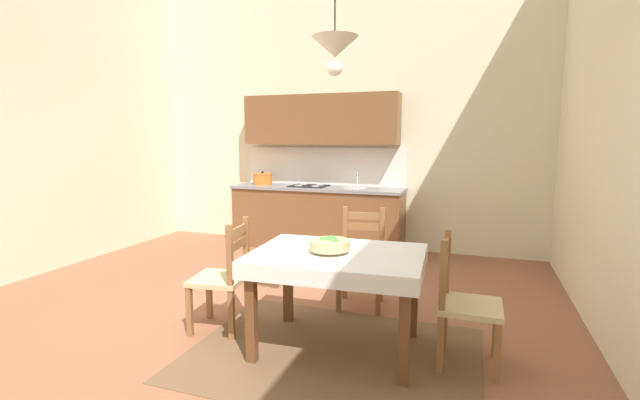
{
  "coord_description": "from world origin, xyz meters",
  "views": [
    {
      "loc": [
        1.92,
        -3.01,
        1.59
      ],
      "look_at": [
        0.46,
        1.11,
        0.97
      ],
      "focal_mm": 24.73,
      "sensor_mm": 36.0,
      "label": 1
    }
  ],
  "objects_px": {
    "kitchen_cabinetry": "(318,189)",
    "pendant_lamp": "(335,48)",
    "dining_chair_kitchen_side": "(362,260)",
    "dining_chair_window_side": "(464,304)",
    "dining_chair_tv_side": "(224,278)",
    "fruit_bowl": "(330,245)",
    "dining_table": "(338,270)"
  },
  "relations": [
    {
      "from": "dining_chair_tv_side",
      "to": "fruit_bowl",
      "type": "xyz_separation_m",
      "value": [
        0.94,
        -0.05,
        0.37
      ]
    },
    {
      "from": "kitchen_cabinetry",
      "to": "fruit_bowl",
      "type": "height_order",
      "value": "kitchen_cabinetry"
    },
    {
      "from": "kitchen_cabinetry",
      "to": "dining_chair_kitchen_side",
      "type": "xyz_separation_m",
      "value": [
        1.15,
        -1.97,
        -0.41
      ]
    },
    {
      "from": "dining_chair_tv_side",
      "to": "pendant_lamp",
      "type": "height_order",
      "value": "pendant_lamp"
    },
    {
      "from": "kitchen_cabinetry",
      "to": "pendant_lamp",
      "type": "bearing_deg",
      "value": -68.12
    },
    {
      "from": "kitchen_cabinetry",
      "to": "dining_chair_window_side",
      "type": "height_order",
      "value": "kitchen_cabinetry"
    },
    {
      "from": "dining_chair_window_side",
      "to": "fruit_bowl",
      "type": "height_order",
      "value": "dining_chair_window_side"
    },
    {
      "from": "dining_table",
      "to": "dining_chair_tv_side",
      "type": "xyz_separation_m",
      "value": [
        -0.99,
        0.02,
        -0.17
      ]
    },
    {
      "from": "dining_chair_window_side",
      "to": "fruit_bowl",
      "type": "xyz_separation_m",
      "value": [
        -0.96,
        -0.11,
        0.37
      ]
    },
    {
      "from": "dining_table",
      "to": "fruit_bowl",
      "type": "height_order",
      "value": "fruit_bowl"
    },
    {
      "from": "pendant_lamp",
      "to": "kitchen_cabinetry",
      "type": "bearing_deg",
      "value": 111.88
    },
    {
      "from": "fruit_bowl",
      "to": "dining_table",
      "type": "bearing_deg",
      "value": 31.55
    },
    {
      "from": "kitchen_cabinetry",
      "to": "dining_chair_tv_side",
      "type": "xyz_separation_m",
      "value": [
        0.2,
        -2.88,
        -0.41
      ]
    },
    {
      "from": "kitchen_cabinetry",
      "to": "dining_chair_tv_side",
      "type": "relative_size",
      "value": 2.67
    },
    {
      "from": "kitchen_cabinetry",
      "to": "pendant_lamp",
      "type": "relative_size",
      "value": 3.09
    },
    {
      "from": "dining_chair_window_side",
      "to": "pendant_lamp",
      "type": "relative_size",
      "value": 1.16
    },
    {
      "from": "dining_table",
      "to": "pendant_lamp",
      "type": "bearing_deg",
      "value": -98.6
    },
    {
      "from": "kitchen_cabinetry",
      "to": "dining_chair_kitchen_side",
      "type": "relative_size",
      "value": 2.67
    },
    {
      "from": "dining_chair_tv_side",
      "to": "fruit_bowl",
      "type": "relative_size",
      "value": 3.1
    },
    {
      "from": "dining_table",
      "to": "dining_chair_kitchen_side",
      "type": "distance_m",
      "value": 0.94
    },
    {
      "from": "fruit_bowl",
      "to": "pendant_lamp",
      "type": "bearing_deg",
      "value": -38.37
    },
    {
      "from": "dining_chair_window_side",
      "to": "pendant_lamp",
      "type": "bearing_deg",
      "value": -171.31
    },
    {
      "from": "dining_chair_kitchen_side",
      "to": "pendant_lamp",
      "type": "height_order",
      "value": "pendant_lamp"
    },
    {
      "from": "dining_chair_tv_side",
      "to": "pendant_lamp",
      "type": "bearing_deg",
      "value": -4.65
    },
    {
      "from": "kitchen_cabinetry",
      "to": "dining_chair_kitchen_side",
      "type": "height_order",
      "value": "kitchen_cabinetry"
    },
    {
      "from": "dining_table",
      "to": "dining_chair_window_side",
      "type": "height_order",
      "value": "dining_chair_window_side"
    },
    {
      "from": "dining_chair_tv_side",
      "to": "fruit_bowl",
      "type": "height_order",
      "value": "dining_chair_tv_side"
    },
    {
      "from": "dining_chair_window_side",
      "to": "dining_chair_tv_side",
      "type": "bearing_deg",
      "value": -178.2
    },
    {
      "from": "kitchen_cabinetry",
      "to": "fruit_bowl",
      "type": "relative_size",
      "value": 8.29
    },
    {
      "from": "dining_table",
      "to": "dining_chair_kitchen_side",
      "type": "height_order",
      "value": "dining_chair_kitchen_side"
    },
    {
      "from": "dining_chair_tv_side",
      "to": "dining_chair_window_side",
      "type": "distance_m",
      "value": 1.9
    },
    {
      "from": "kitchen_cabinetry",
      "to": "dining_chair_tv_side",
      "type": "distance_m",
      "value": 2.92
    }
  ]
}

